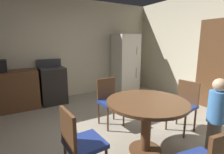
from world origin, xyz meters
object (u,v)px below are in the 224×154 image
(refrigerator, at_px, (125,64))
(person_child, at_px, (216,116))
(chair_north, at_px, (109,99))
(dining_table, at_px, (147,112))
(chair_east, at_px, (184,103))
(chair_west, at_px, (79,141))
(oven_range, at_px, (53,85))

(refrigerator, distance_m, person_child, 3.34)
(refrigerator, distance_m, chair_north, 2.32)
(refrigerator, height_order, chair_north, refrigerator)
(dining_table, xyz_separation_m, chair_east, (0.99, 0.14, -0.09))
(refrigerator, height_order, person_child, refrigerator)
(dining_table, height_order, chair_east, chair_east)
(refrigerator, relative_size, chair_west, 2.02)
(oven_range, xyz_separation_m, dining_table, (0.69, -2.75, 0.13))
(person_child, bearing_deg, chair_north, -27.18)
(refrigerator, xyz_separation_m, chair_east, (-0.51, -2.55, -0.38))
(chair_west, relative_size, chair_east, 1.00)
(oven_range, distance_m, refrigerator, 2.23)
(person_child, bearing_deg, chair_west, 21.21)
(person_child, bearing_deg, chair_east, -74.50)
(chair_west, bearing_deg, chair_north, 44.09)
(chair_west, bearing_deg, person_child, -19.07)
(dining_table, bearing_deg, chair_east, 8.29)
(chair_west, xyz_separation_m, chair_east, (1.99, 0.21, 0.00))
(refrigerator, bearing_deg, person_child, -103.46)
(dining_table, distance_m, chair_east, 1.00)
(refrigerator, bearing_deg, dining_table, -119.05)
(chair_west, bearing_deg, chair_east, 2.36)
(oven_range, distance_m, chair_east, 3.10)
(chair_north, distance_m, person_child, 1.72)
(chair_east, height_order, person_child, person_child)
(refrigerator, xyz_separation_m, chair_west, (-2.50, -2.76, -0.38))
(oven_range, bearing_deg, dining_table, -75.91)
(dining_table, relative_size, person_child, 1.01)
(oven_range, relative_size, dining_table, 1.00)
(chair_east, distance_m, person_child, 0.74)
(chair_east, bearing_deg, person_child, 60.51)
(refrigerator, distance_m, chair_east, 2.63)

